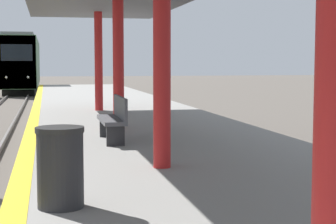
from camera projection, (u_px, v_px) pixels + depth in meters
train at (23, 64)px, 49.22m from camera, size 2.72×19.71×4.68m
trash_bin at (60, 167)px, 6.24m from camera, size 0.54×0.54×0.91m
bench at (115, 117)px, 11.53m from camera, size 0.44×1.73×0.92m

